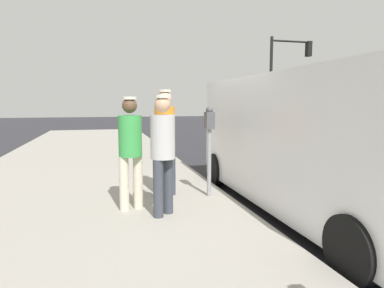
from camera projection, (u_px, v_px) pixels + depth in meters
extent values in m
plane|color=#2D2D33|center=(280.00, 199.00, 6.25)|extent=(80.00, 80.00, 0.00)
cube|color=#9E998E|center=(77.00, 210.00, 5.36)|extent=(5.00, 32.00, 0.15)
cylinder|color=gray|center=(209.00, 163.00, 5.84)|extent=(0.07, 0.07, 1.15)
cube|color=#4C4C51|center=(209.00, 120.00, 5.76)|extent=(0.14, 0.18, 0.28)
sphere|color=#47474C|center=(209.00, 110.00, 5.74)|extent=(0.12, 0.12, 0.12)
cylinder|color=#383D47|center=(158.00, 189.00, 4.75)|extent=(0.14, 0.14, 0.81)
cylinder|color=#383D47|center=(168.00, 186.00, 4.93)|extent=(0.14, 0.14, 0.81)
cylinder|color=#B7B7B7|center=(163.00, 137.00, 4.76)|extent=(0.34, 0.34, 0.61)
sphere|color=tan|center=(162.00, 105.00, 4.71)|extent=(0.22, 0.22, 0.22)
cylinder|color=silver|center=(162.00, 97.00, 4.69)|extent=(0.21, 0.21, 0.04)
cylinder|color=#383D47|center=(159.00, 170.00, 5.96)|extent=(0.14, 0.14, 0.87)
cylinder|color=#383D47|center=(171.00, 170.00, 5.93)|extent=(0.14, 0.14, 0.87)
cylinder|color=orange|center=(165.00, 126.00, 5.86)|extent=(0.34, 0.34, 0.65)
sphere|color=beige|center=(164.00, 98.00, 5.80)|extent=(0.23, 0.23, 0.23)
cylinder|color=silver|center=(164.00, 91.00, 5.79)|extent=(0.22, 0.22, 0.04)
cylinder|color=beige|center=(124.00, 184.00, 5.05)|extent=(0.14, 0.14, 0.80)
cylinder|color=beige|center=(138.00, 182.00, 5.17)|extent=(0.14, 0.14, 0.80)
cylinder|color=green|center=(130.00, 136.00, 5.03)|extent=(0.34, 0.34, 0.60)
sphere|color=brown|center=(130.00, 106.00, 4.97)|extent=(0.22, 0.22, 0.22)
cylinder|color=silver|center=(129.00, 98.00, 4.96)|extent=(0.21, 0.21, 0.04)
cube|color=white|center=(316.00, 139.00, 5.39)|extent=(2.01, 5.20, 1.96)
cube|color=black|center=(252.00, 111.00, 7.70)|extent=(1.84, 0.08, 0.88)
cylinder|color=black|center=(216.00, 170.00, 7.22)|extent=(0.22, 0.68, 0.68)
cylinder|color=black|center=(297.00, 166.00, 7.69)|extent=(0.22, 0.68, 0.68)
cylinder|color=black|center=(354.00, 250.00, 3.28)|extent=(0.22, 0.68, 0.68)
cylinder|color=black|center=(271.00, 87.00, 18.37)|extent=(0.16, 0.16, 5.20)
cylinder|color=black|center=(292.00, 41.00, 18.39)|extent=(2.40, 0.10, 0.10)
cube|color=black|center=(309.00, 49.00, 18.68)|extent=(0.24, 0.32, 0.80)
sphere|color=red|center=(307.00, 45.00, 18.81)|extent=(0.17, 0.17, 0.17)
sphere|color=yellow|center=(307.00, 49.00, 18.84)|extent=(0.17, 0.17, 0.17)
sphere|color=green|center=(307.00, 54.00, 18.87)|extent=(0.17, 0.17, 0.17)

